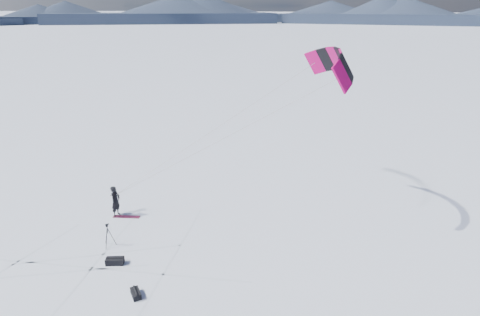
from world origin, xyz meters
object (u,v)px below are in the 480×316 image
at_px(tripod, 108,232).
at_px(gear_bag_a, 115,261).
at_px(snowkiter, 117,215).
at_px(gear_bag_b, 136,293).
at_px(snowboard, 127,217).

bearing_deg(tripod, gear_bag_a, -82.39).
distance_m(snowkiter, gear_bag_b, 7.85).
height_order(tripod, gear_bag_b, tripod).
bearing_deg(gear_bag_a, gear_bag_b, -58.15).
relative_size(snowkiter, snowboard, 1.20).
bearing_deg(snowkiter, tripod, -155.16).
height_order(snowkiter, tripod, tripod).
relative_size(gear_bag_a, gear_bag_b, 1.24).
distance_m(snowboard, gear_bag_a, 4.78).
xyz_separation_m(snowkiter, gear_bag_a, (2.93, -4.16, 0.17)).
bearing_deg(tripod, gear_bag_b, -77.07).
height_order(gear_bag_a, gear_bag_b, gear_bag_a).
bearing_deg(snowkiter, snowboard, -91.57).
bearing_deg(tripod, snowboard, 70.42).
height_order(snowkiter, gear_bag_a, snowkiter).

